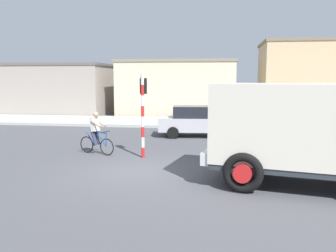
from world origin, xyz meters
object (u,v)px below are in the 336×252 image
at_px(truck_foreground, 308,128).
at_px(cyclist, 96,133).
at_px(car_white_mid, 278,121).
at_px(car_red_near, 197,121).
at_px(traffic_light_pole, 143,104).

height_order(truck_foreground, cyclist, truck_foreground).
bearing_deg(truck_foreground, cyclist, 155.92).
relative_size(truck_foreground, cyclist, 3.37).
bearing_deg(car_white_mid, cyclist, -144.36).
xyz_separation_m(cyclist, car_white_mid, (7.90, 5.66, -0.05)).
relative_size(car_red_near, car_white_mid, 0.99).
distance_m(cyclist, car_white_mid, 9.71).
xyz_separation_m(truck_foreground, car_red_near, (-3.69, 8.40, -0.85)).
height_order(truck_foreground, car_red_near, truck_foreground).
bearing_deg(car_white_mid, car_red_near, -172.51).
xyz_separation_m(cyclist, car_red_near, (3.69, 5.11, -0.05)).
relative_size(cyclist, car_red_near, 0.42).
bearing_deg(cyclist, car_red_near, 54.18).
bearing_deg(car_red_near, traffic_light_pole, -107.32).
height_order(traffic_light_pole, car_white_mid, traffic_light_pole).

